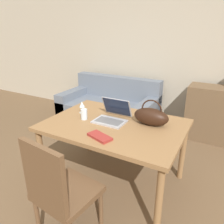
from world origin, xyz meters
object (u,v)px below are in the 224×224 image
object	(u,v)px
chair	(59,189)
drinking_glass	(84,114)
wine_glass	(82,105)
handbag	(151,116)
couch	(109,109)
laptop	(113,114)

from	to	relation	value
chair	drinking_glass	xyz separation A→B (m)	(-0.32, 0.78, 0.28)
wine_glass	chair	bearing A→B (deg)	-64.35
drinking_glass	handbag	world-z (taller)	handbag
couch	drinking_glass	bearing A→B (deg)	-70.61
chair	laptop	xyz separation A→B (m)	(-0.04, 0.92, 0.28)
chair	wine_glass	distance (m)	1.08
chair	couch	distance (m)	2.39
laptop	wine_glass	bearing A→B (deg)	179.00
chair	wine_glass	world-z (taller)	chair
couch	wine_glass	bearing A→B (deg)	-73.75
wine_glass	laptop	bearing A→B (deg)	-1.00
chair	drinking_glass	world-z (taller)	chair
handbag	wine_glass	bearing A→B (deg)	-175.37
wine_glass	handbag	xyz separation A→B (m)	(0.80, 0.07, -0.00)
drinking_glass	laptop	bearing A→B (deg)	25.92
laptop	couch	bearing A→B (deg)	121.03
couch	wine_glass	size ratio (longest dim) A/B	12.01
drinking_glass	wine_glass	world-z (taller)	wine_glass
chair	wine_glass	size ratio (longest dim) A/B	6.86
couch	drinking_glass	world-z (taller)	drinking_glass
couch	wine_glass	world-z (taller)	wine_glass
laptop	drinking_glass	distance (m)	0.31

